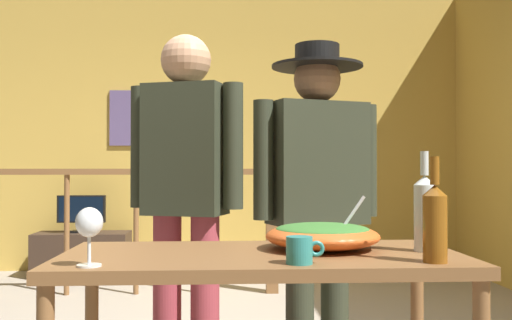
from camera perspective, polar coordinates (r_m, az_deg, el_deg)
The scene contains 13 objects.
back_wall at distance 6.07m, azimuth -3.96°, elevation 2.90°, with size 5.21×0.10×2.89m, color gold.
framed_picture at distance 6.08m, azimuth -11.30°, elevation 4.09°, with size 0.65×0.03×0.57m, color slate.
stair_railing at distance 4.89m, azimuth -9.58°, elevation -5.17°, with size 2.94×0.10×1.09m.
tv_console at distance 5.93m, azimuth -16.86°, elevation -8.92°, with size 0.90×0.40×0.42m, color #38281E.
flat_screen_tv at distance 5.85m, azimuth -16.91°, elevation -4.80°, with size 0.46×0.12×0.36m.
serving_table at distance 1.98m, azimuth 0.56°, elevation -11.63°, with size 1.34×0.65×0.76m.
salad_bowl at distance 2.05m, azimuth 6.60°, elevation -7.36°, with size 0.40×0.40×0.20m.
wine_glass at distance 1.75m, azimuth -16.20°, elevation -6.20°, with size 0.08×0.08×0.17m.
wine_bottle_amber at distance 1.83m, azimuth 17.31°, elevation -5.79°, with size 0.07×0.07×0.32m.
wine_bottle_clear at distance 2.06m, azimuth 16.37°, elevation -4.89°, with size 0.07×0.07×0.34m.
mug_teal at distance 1.74m, azimuth 4.40°, elevation -8.90°, with size 0.12×0.08×0.08m.
person_standing_left at distance 2.64m, azimuth -6.99°, elevation -2.39°, with size 0.52×0.32×1.66m.
person_standing_right at distance 2.67m, azimuth 6.09°, elevation -2.51°, with size 0.60×0.42×1.62m.
Camera 1 is at (0.09, -2.90, 1.05)m, focal length 40.35 mm.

